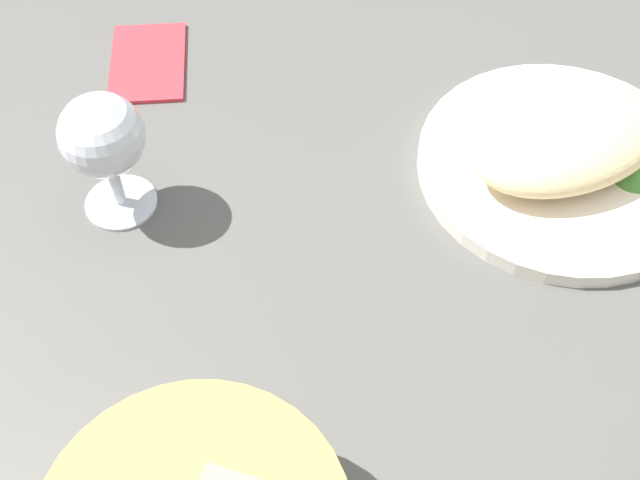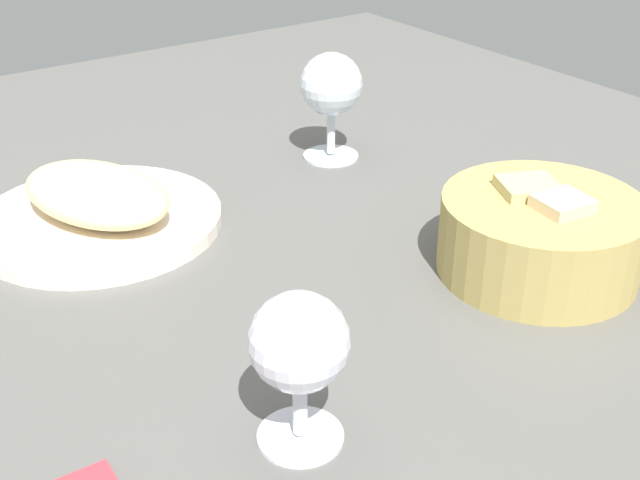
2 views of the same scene
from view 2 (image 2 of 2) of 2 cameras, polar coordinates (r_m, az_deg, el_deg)
name	(u,v)px [view 2 (image 2 of 2)]	position (r cm, az deg, el deg)	size (l,w,h in cm)	color
ground_plane	(241,269)	(76.96, -5.52, -2.03)	(140.00, 140.00, 2.00)	#555450
plate	(100,220)	(84.50, -15.12, 1.33)	(24.25, 24.25, 1.40)	white
omelette	(96,194)	(83.22, -15.38, 3.15)	(17.43, 10.43, 4.56)	beige
lettuce_garnish	(101,183)	(89.11, -15.07, 3.87)	(3.99, 3.99, 1.56)	#438431
bread_basket	(540,235)	(75.17, 15.09, 0.36)	(17.91, 17.91, 8.23)	tan
wine_glass_near	(299,349)	(52.04, -1.47, -7.65)	(6.57, 6.57, 11.24)	silver
wine_glass_far	(331,89)	(95.07, 0.79, 10.47)	(7.22, 7.22, 12.62)	silver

